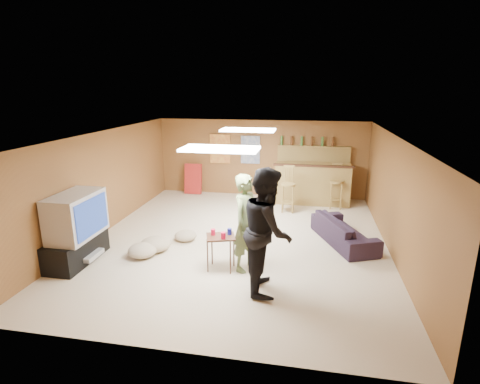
% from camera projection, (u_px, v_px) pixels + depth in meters
% --- Properties ---
extents(ground, '(7.00, 7.00, 0.00)m').
position_uv_depth(ground, '(238.00, 240.00, 7.84)').
color(ground, beige).
rests_on(ground, ground).
extents(ceiling, '(6.00, 7.00, 0.02)m').
position_uv_depth(ceiling, '(238.00, 135.00, 7.24)').
color(ceiling, silver).
rests_on(ceiling, ground).
extents(wall_back, '(6.00, 0.02, 2.20)m').
position_uv_depth(wall_back, '(261.00, 158.00, 10.85)').
color(wall_back, brown).
rests_on(wall_back, ground).
extents(wall_front, '(6.00, 0.02, 2.20)m').
position_uv_depth(wall_front, '(180.00, 271.00, 4.23)').
color(wall_front, brown).
rests_on(wall_front, ground).
extents(wall_left, '(0.02, 7.00, 2.20)m').
position_uv_depth(wall_left, '(102.00, 183.00, 8.07)').
color(wall_left, brown).
rests_on(wall_left, ground).
extents(wall_right, '(0.02, 7.00, 2.20)m').
position_uv_depth(wall_right, '(395.00, 198.00, 7.01)').
color(wall_right, brown).
rests_on(wall_right, ground).
extents(tv_stand, '(0.55, 1.30, 0.50)m').
position_uv_depth(tv_stand, '(77.00, 249.00, 6.83)').
color(tv_stand, black).
rests_on(tv_stand, ground).
extents(dvd_box, '(0.35, 0.50, 0.08)m').
position_uv_depth(dvd_box, '(88.00, 255.00, 6.82)').
color(dvd_box, '#B2B2B7').
rests_on(dvd_box, tv_stand).
extents(tv_body, '(0.60, 1.10, 0.80)m').
position_uv_depth(tv_body, '(76.00, 216.00, 6.64)').
color(tv_body, '#B2B2B7').
rests_on(tv_body, tv_stand).
extents(tv_screen, '(0.02, 0.95, 0.65)m').
position_uv_depth(tv_screen, '(92.00, 217.00, 6.59)').
color(tv_screen, navy).
rests_on(tv_screen, tv_body).
extents(bar_counter, '(2.00, 0.60, 1.10)m').
position_uv_depth(bar_counter, '(312.00, 184.00, 10.22)').
color(bar_counter, olive).
rests_on(bar_counter, ground).
extents(bar_lip, '(2.10, 0.12, 0.05)m').
position_uv_depth(bar_lip, '(313.00, 166.00, 9.83)').
color(bar_lip, '#381D11').
rests_on(bar_lip, bar_counter).
extents(bar_shelf, '(2.00, 0.18, 0.05)m').
position_uv_depth(bar_shelf, '(314.00, 147.00, 10.39)').
color(bar_shelf, olive).
rests_on(bar_shelf, bar_backing).
extents(bar_backing, '(2.00, 0.14, 0.60)m').
position_uv_depth(bar_backing, '(313.00, 157.00, 10.49)').
color(bar_backing, olive).
rests_on(bar_backing, bar_counter).
extents(poster_left, '(0.60, 0.03, 0.85)m').
position_uv_depth(poster_left, '(220.00, 149.00, 10.96)').
color(poster_left, '#BF3F26').
rests_on(poster_left, wall_back).
extents(poster_right, '(0.55, 0.03, 0.80)m').
position_uv_depth(poster_right, '(250.00, 150.00, 10.80)').
color(poster_right, '#334C99').
rests_on(poster_right, wall_back).
extents(folding_chair_stack, '(0.50, 0.26, 0.91)m').
position_uv_depth(folding_chair_stack, '(193.00, 179.00, 11.19)').
color(folding_chair_stack, red).
rests_on(folding_chair_stack, ground).
extents(ceiling_panel_front, '(1.20, 0.60, 0.04)m').
position_uv_depth(ceiling_panel_front, '(220.00, 149.00, 5.83)').
color(ceiling_panel_front, white).
rests_on(ceiling_panel_front, ceiling).
extents(ceiling_panel_back, '(1.20, 0.60, 0.04)m').
position_uv_depth(ceiling_panel_back, '(248.00, 130.00, 8.39)').
color(ceiling_panel_back, white).
rests_on(ceiling_panel_back, ceiling).
extents(person_olive, '(0.63, 0.74, 1.71)m').
position_uv_depth(person_olive, '(246.00, 223.00, 6.40)').
color(person_olive, '#556339').
rests_on(person_olive, ground).
extents(person_black, '(0.87, 1.05, 1.97)m').
position_uv_depth(person_black, '(267.00, 230.00, 5.73)').
color(person_black, black).
rests_on(person_black, ground).
extents(sofa, '(1.34, 1.91, 0.52)m').
position_uv_depth(sofa, '(344.00, 231.00, 7.67)').
color(sofa, black).
rests_on(sofa, ground).
extents(tray_table, '(0.57, 0.51, 0.63)m').
position_uv_depth(tray_table, '(221.00, 253.00, 6.53)').
color(tray_table, '#381D11').
rests_on(tray_table, ground).
extents(cup_red_near, '(0.08, 0.08, 0.11)m').
position_uv_depth(cup_red_near, '(213.00, 232.00, 6.47)').
color(cup_red_near, red).
rests_on(cup_red_near, tray_table).
extents(cup_red_far, '(0.09, 0.09, 0.11)m').
position_uv_depth(cup_red_far, '(223.00, 236.00, 6.31)').
color(cup_red_far, red).
rests_on(cup_red_far, tray_table).
extents(cup_blue, '(0.08, 0.08, 0.11)m').
position_uv_depth(cup_blue, '(229.00, 231.00, 6.50)').
color(cup_blue, navy).
rests_on(cup_blue, tray_table).
extents(bar_stool_left, '(0.43, 0.43, 1.07)m').
position_uv_depth(bar_stool_left, '(288.00, 191.00, 9.51)').
color(bar_stool_left, olive).
rests_on(bar_stool_left, ground).
extents(bar_stool_right, '(0.50, 0.50, 1.25)m').
position_uv_depth(bar_stool_right, '(336.00, 185.00, 9.78)').
color(bar_stool_right, olive).
rests_on(bar_stool_right, ground).
extents(cushion_near_tv, '(0.78, 0.78, 0.27)m').
position_uv_depth(cushion_near_tv, '(155.00, 244.00, 7.33)').
color(cushion_near_tv, tan).
rests_on(cushion_near_tv, ground).
extents(cushion_mid, '(0.59, 0.59, 0.21)m').
position_uv_depth(cushion_mid, '(186.00, 235.00, 7.83)').
color(cushion_mid, tan).
rests_on(cushion_mid, ground).
extents(cushion_far, '(0.62, 0.62, 0.25)m').
position_uv_depth(cushion_far, '(142.00, 250.00, 7.07)').
color(cushion_far, tan).
rests_on(cushion_far, ground).
extents(bottle_row, '(1.48, 0.08, 0.26)m').
position_uv_depth(bottle_row, '(307.00, 141.00, 10.36)').
color(bottle_row, '#3F7233').
rests_on(bottle_row, bar_shelf).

